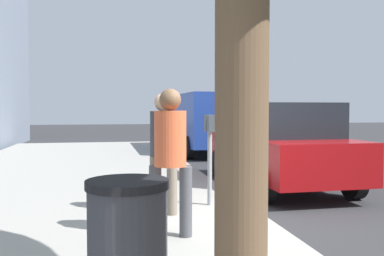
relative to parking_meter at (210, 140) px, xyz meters
The scene contains 8 objects.
ground_plane 1.62m from the parking_meter, 147.29° to the right, with size 80.00×80.00×0.00m, color #2B2B2D.
sidewalk_slab 2.79m from the parking_meter, 111.56° to the left, with size 28.00×6.00×0.15m, color gray.
parking_meter is the anchor object (origin of this frame).
pedestrian_at_meter 0.85m from the parking_meter, 113.98° to the left, with size 0.46×0.38×1.73m.
pedestrian_bystander 1.69m from the parking_meter, 150.48° to the left, with size 0.38×0.49×1.74m.
parked_sedan_near 2.79m from the parking_meter, 44.94° to the right, with size 4.44×2.04×1.77m.
parked_van_far 9.12m from the parking_meter, 12.39° to the right, with size 5.23×2.19×2.18m.
trash_bin 3.76m from the parking_meter, 157.62° to the left, with size 0.59×0.59×1.01m.
Camera 1 is at (-5.50, 2.15, 1.66)m, focal length 39.95 mm.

